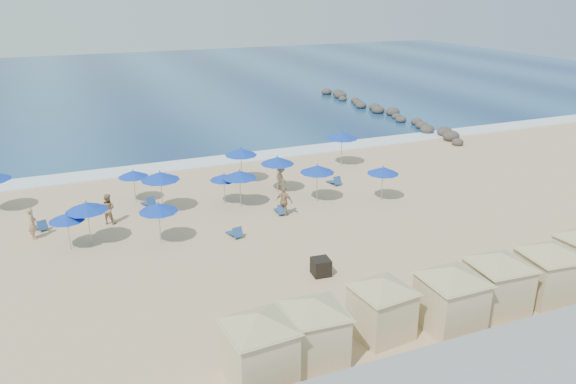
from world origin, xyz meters
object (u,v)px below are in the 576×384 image
(cabana_1, at_px, (314,321))
(umbrella_8, at_px, (240,174))
(rock_jetty, at_px, (383,111))
(umbrella_4, at_px, (133,174))
(umbrella_12, at_px, (342,135))
(umbrella_13, at_px, (383,170))
(umbrella_1, at_px, (66,217))
(umbrella_7, at_px, (224,177))
(beachgoer_0, at_px, (32,223))
(umbrella_10, at_px, (277,160))
(umbrella_11, at_px, (317,169))
(cabana_4, at_px, (499,274))
(beachgoer_2, at_px, (284,201))
(cabana_2, at_px, (382,299))
(beachgoer_3, at_px, (281,178))
(umbrella_3, at_px, (87,206))
(umbrella_5, at_px, (160,176))
(cabana_0, at_px, (259,338))
(beachgoer_1, at_px, (108,209))
(cabana_3, at_px, (452,289))
(cabana_5, at_px, (550,264))
(trash_bin, at_px, (321,267))
(umbrella_9, at_px, (241,152))

(cabana_1, xyz_separation_m, umbrella_8, (2.31, 15.45, 0.49))
(rock_jetty, bearing_deg, umbrella_4, -150.58)
(umbrella_12, relative_size, umbrella_13, 1.18)
(umbrella_1, relative_size, umbrella_13, 0.90)
(umbrella_7, bearing_deg, beachgoer_0, -175.06)
(umbrella_10, relative_size, umbrella_11, 1.02)
(cabana_4, xyz_separation_m, umbrella_8, (-6.15, 15.36, 0.43))
(beachgoer_2, bearing_deg, cabana_2, 132.47)
(umbrella_13, xyz_separation_m, beachgoer_3, (-5.10, 4.46, -1.21))
(cabana_4, distance_m, umbrella_7, 17.59)
(cabana_4, distance_m, umbrella_3, 20.16)
(umbrella_12, bearing_deg, beachgoer_3, -153.54)
(umbrella_4, distance_m, umbrella_5, 2.70)
(cabana_4, bearing_deg, umbrella_10, 100.35)
(cabana_1, bearing_deg, rock_jetty, 54.72)
(cabana_0, bearing_deg, umbrella_10, 66.24)
(umbrella_8, relative_size, beachgoer_2, 1.35)
(umbrella_7, height_order, beachgoer_1, umbrella_7)
(cabana_3, height_order, umbrella_12, cabana_3)
(cabana_1, relative_size, umbrella_1, 2.17)
(beachgoer_2, relative_size, beachgoer_3, 1.14)
(umbrella_7, bearing_deg, umbrella_13, -19.11)
(beachgoer_0, xyz_separation_m, beachgoer_2, (13.68, -2.26, 0.00))
(cabana_2, height_order, cabana_5, cabana_5)
(cabana_0, bearing_deg, umbrella_12, 55.63)
(cabana_3, xyz_separation_m, umbrella_12, (6.17, 20.75, 0.65))
(cabana_3, xyz_separation_m, umbrella_3, (-12.54, 13.58, 0.45))
(cabana_3, height_order, cabana_4, cabana_3)
(cabana_2, relative_size, umbrella_11, 1.75)
(umbrella_11, xyz_separation_m, umbrella_12, (5.00, 6.13, 0.19))
(beachgoer_1, height_order, beachgoer_3, beachgoer_1)
(beachgoer_2, bearing_deg, trash_bin, 128.59)
(cabana_0, relative_size, beachgoer_2, 2.59)
(beachgoer_1, bearing_deg, cabana_5, 166.55)
(cabana_2, height_order, umbrella_10, cabana_2)
(cabana_0, bearing_deg, umbrella_8, 73.98)
(cabana_5, relative_size, umbrella_7, 2.28)
(umbrella_9, bearing_deg, umbrella_12, 5.53)
(cabana_0, relative_size, cabana_1, 1.04)
(umbrella_8, height_order, umbrella_13, umbrella_8)
(umbrella_12, bearing_deg, umbrella_3, -159.03)
(umbrella_4, bearing_deg, umbrella_1, -126.51)
(cabana_2, xyz_separation_m, umbrella_12, (8.96, 20.14, 0.77))
(cabana_5, distance_m, umbrella_10, 17.96)
(cabana_1, distance_m, cabana_2, 3.11)
(umbrella_13, bearing_deg, beachgoer_0, 173.56)
(cabana_5, bearing_deg, umbrella_1, 144.84)
(umbrella_4, distance_m, umbrella_10, 9.12)
(rock_jetty, relative_size, umbrella_4, 12.42)
(umbrella_13, xyz_separation_m, beachgoer_0, (-20.37, 2.30, -1.10))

